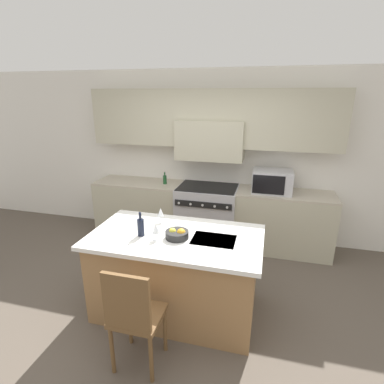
# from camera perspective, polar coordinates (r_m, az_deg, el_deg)

# --- Properties ---
(ground_plane) EXTENTS (10.00, 10.00, 0.00)m
(ground_plane) POSITION_cam_1_polar(r_m,az_deg,el_deg) (3.58, -3.75, -22.34)
(ground_plane) COLOR brown
(back_cabinetry) EXTENTS (10.00, 0.46, 2.70)m
(back_cabinetry) POSITION_cam_1_polar(r_m,az_deg,el_deg) (4.79, 3.80, 9.54)
(back_cabinetry) COLOR silver
(back_cabinetry) RESTS_ON ground_plane
(back_counter) EXTENTS (3.78, 0.62, 0.93)m
(back_counter) POSITION_cam_1_polar(r_m,az_deg,el_deg) (4.87, 2.96, -4.28)
(back_counter) COLOR #B2AD93
(back_counter) RESTS_ON ground_plane
(range_stove) EXTENTS (0.94, 0.70, 0.94)m
(range_stove) POSITION_cam_1_polar(r_m,az_deg,el_deg) (4.85, 2.91, -4.31)
(range_stove) COLOR #B7B7BC
(range_stove) RESTS_ON ground_plane
(microwave) EXTENTS (0.57, 0.42, 0.33)m
(microwave) POSITION_cam_1_polar(r_m,az_deg,el_deg) (4.57, 15.04, 2.00)
(microwave) COLOR #B7B7BC
(microwave) RESTS_ON back_counter
(kitchen_island) EXTENTS (1.80, 1.01, 0.92)m
(kitchen_island) POSITION_cam_1_polar(r_m,az_deg,el_deg) (3.39, -3.00, -15.10)
(kitchen_island) COLOR olive
(kitchen_island) RESTS_ON ground_plane
(island_chair) EXTENTS (0.42, 0.40, 1.02)m
(island_chair) POSITION_cam_1_polar(r_m,az_deg,el_deg) (2.73, -11.08, -21.88)
(island_chair) COLOR brown
(island_chair) RESTS_ON ground_plane
(wine_bottle) EXTENTS (0.07, 0.07, 0.26)m
(wine_bottle) POSITION_cam_1_polar(r_m,az_deg,el_deg) (3.15, -9.74, -6.57)
(wine_bottle) COLOR black
(wine_bottle) RESTS_ON kitchen_island
(wine_glass_near) EXTENTS (0.08, 0.08, 0.17)m
(wine_glass_near) POSITION_cam_1_polar(r_m,az_deg,el_deg) (3.03, -6.89, -7.02)
(wine_glass_near) COLOR white
(wine_glass_near) RESTS_ON kitchen_island
(wine_glass_far) EXTENTS (0.08, 0.08, 0.17)m
(wine_glass_far) POSITION_cam_1_polar(r_m,az_deg,el_deg) (3.43, -6.00, -3.95)
(wine_glass_far) COLOR white
(wine_glass_far) RESTS_ON kitchen_island
(fruit_bowl) EXTENTS (0.24, 0.24, 0.11)m
(fruit_bowl) POSITION_cam_1_polar(r_m,az_deg,el_deg) (3.09, -2.84, -8.00)
(fruit_bowl) COLOR black
(fruit_bowl) RESTS_ON kitchen_island
(oil_bottle_on_counter) EXTENTS (0.06, 0.06, 0.19)m
(oil_bottle_on_counter) POSITION_cam_1_polar(r_m,az_deg,el_deg) (4.87, -5.20, 2.40)
(oil_bottle_on_counter) COLOR #194723
(oil_bottle_on_counter) RESTS_ON back_counter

